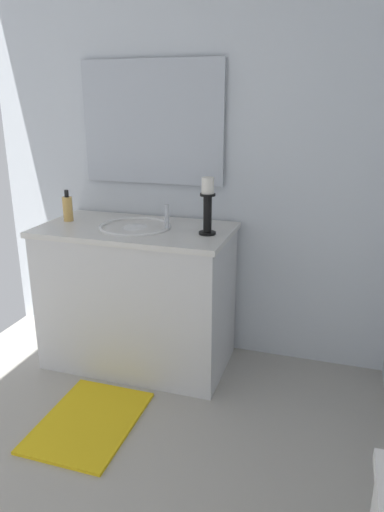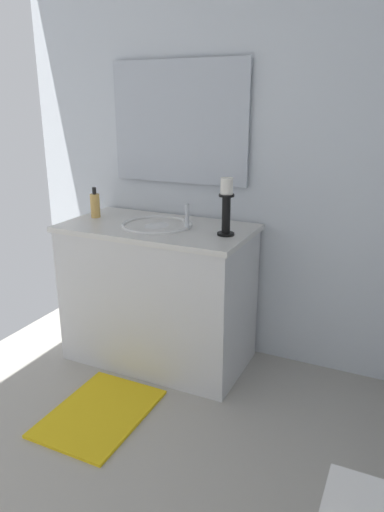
{
  "view_description": "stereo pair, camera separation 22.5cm",
  "coord_description": "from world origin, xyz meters",
  "px_view_note": "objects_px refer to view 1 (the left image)",
  "views": [
    {
      "loc": [
        1.21,
        0.87,
        1.5
      ],
      "look_at": [
        -0.38,
        0.37,
        0.94
      ],
      "focal_mm": 33.06,
      "sensor_mm": 36.0,
      "label": 1
    },
    {
      "loc": [
        1.13,
        1.08,
        1.5
      ],
      "look_at": [
        -0.38,
        0.37,
        0.94
      ],
      "focal_mm": 33.06,
      "sensor_mm": 36.0,
      "label": 2
    }
  ],
  "objects_px": {
    "mirror": "(152,123)",
    "vanity_cabinet": "(138,296)",
    "soap_bottle": "(68,208)",
    "bath_mat": "(89,421)",
    "candle_holder_tall": "(208,204)",
    "sink_basin": "(136,234)"
  },
  "relations": [
    {
      "from": "mirror",
      "to": "vanity_cabinet",
      "type": "bearing_deg",
      "value": -0.01
    },
    {
      "from": "vanity_cabinet",
      "to": "mirror",
      "type": "xyz_separation_m",
      "value": [
        -0.28,
        0.0,
        0.96
      ]
    },
    {
      "from": "vanity_cabinet",
      "to": "soap_bottle",
      "type": "distance_m",
      "value": 0.65
    },
    {
      "from": "vanity_cabinet",
      "to": "mirror",
      "type": "distance_m",
      "value": 1.0
    },
    {
      "from": "vanity_cabinet",
      "to": "soap_bottle",
      "type": "bearing_deg",
      "value": -92.4
    },
    {
      "from": "bath_mat",
      "to": "soap_bottle",
      "type": "bearing_deg",
      "value": -146.27
    },
    {
      "from": "mirror",
      "to": "candle_holder_tall",
      "type": "bearing_deg",
      "value": 54.76
    },
    {
      "from": "sink_basin",
      "to": "bath_mat",
      "type": "distance_m",
      "value": 1.0
    },
    {
      "from": "vanity_cabinet",
      "to": "sink_basin",
      "type": "bearing_deg",
      "value": 90.0
    },
    {
      "from": "mirror",
      "to": "candle_holder_tall",
      "type": "height_order",
      "value": "mirror"
    },
    {
      "from": "sink_basin",
      "to": "mirror",
      "type": "relative_size",
      "value": 0.47
    },
    {
      "from": "bath_mat",
      "to": "vanity_cabinet",
      "type": "bearing_deg",
      "value": -180.0
    },
    {
      "from": "mirror",
      "to": "bath_mat",
      "type": "bearing_deg",
      "value": -0.0
    },
    {
      "from": "sink_basin",
      "to": "candle_holder_tall",
      "type": "relative_size",
      "value": 1.35
    },
    {
      "from": "sink_basin",
      "to": "mirror",
      "type": "xyz_separation_m",
      "value": [
        -0.28,
        -0.0,
        0.58
      ]
    },
    {
      "from": "mirror",
      "to": "soap_bottle",
      "type": "bearing_deg",
      "value": -58.6
    },
    {
      "from": "mirror",
      "to": "sink_basin",
      "type": "bearing_deg",
      "value": 0.2
    },
    {
      "from": "vanity_cabinet",
      "to": "sink_basin",
      "type": "xyz_separation_m",
      "value": [
        0.0,
        0.0,
        0.38
      ]
    },
    {
      "from": "vanity_cabinet",
      "to": "candle_holder_tall",
      "type": "distance_m",
      "value": 0.71
    },
    {
      "from": "sink_basin",
      "to": "candle_holder_tall",
      "type": "distance_m",
      "value": 0.46
    },
    {
      "from": "sink_basin",
      "to": "soap_bottle",
      "type": "bearing_deg",
      "value": -92.39
    },
    {
      "from": "mirror",
      "to": "soap_bottle",
      "type": "relative_size",
      "value": 4.73
    }
  ]
}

